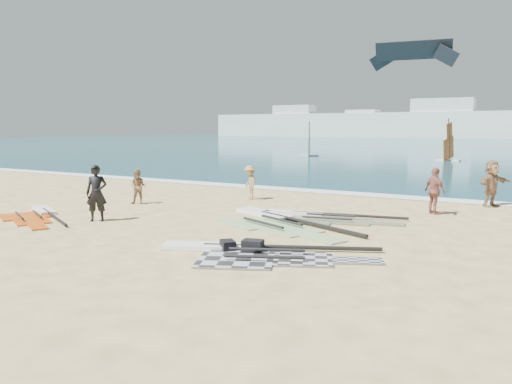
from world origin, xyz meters
The scene contains 18 objects.
ground centered at (0.00, 0.00, 0.00)m, with size 300.00×300.00×0.00m, color #DAC17F.
sea centered at (0.00, 132.00, 0.00)m, with size 300.00×240.00×0.06m, color #0D4C60.
surf_line centered at (0.00, 12.30, 0.00)m, with size 300.00×1.20×0.04m, color white.
far_town centered at (-15.72, 150.00, 4.49)m, with size 160.00×8.00×12.00m.
rig_grey centered at (1.44, -0.46, 0.05)m, with size 5.99×3.80×0.20m.
rig_green centered at (-0.10, 3.84, 0.05)m, with size 6.10×4.16×0.21m.
rig_orange centered at (0.96, 5.35, 0.05)m, with size 5.39×2.58×0.20m.
rig_red centered at (-8.35, 0.39, 0.05)m, with size 4.53×3.34×0.19m.
gear_bag_near centered at (1.43, -0.24, 0.17)m, with size 0.54×0.39×0.34m, color black.
gear_bag_far centered at (0.77, -0.45, 0.15)m, with size 0.49×0.34×0.30m, color black.
person_wetsuit centered at (-5.64, 0.86, 1.00)m, with size 0.73×0.48×2.01m, color black.
beachgoer_left centered at (-7.17, 4.56, 0.76)m, with size 0.74×0.57×1.51m, color #946A50.
beachgoer_mid centered at (-3.71, 8.21, 0.79)m, with size 1.03×0.59×1.59m, color #A48151.
beachgoer_back centered at (4.44, 8.35, 0.90)m, with size 1.06×0.44×1.80m, color #94544A.
beachgoer_right centered at (6.14, 11.50, 0.98)m, with size 1.82×0.58×1.96m, color #997051.
windsurfer_left centered at (-15.64, 41.49, 1.21)m, with size 2.31×2.58×4.07m.
windsurfer_centre centered at (-0.31, 40.72, 1.25)m, with size 2.41×2.80×4.25m.
kitesurf_kite centered at (-3.58, 38.47, 10.42)m, with size 8.37×1.92×2.64m.
Camera 1 is at (8.02, -11.41, 3.31)m, focal length 35.00 mm.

